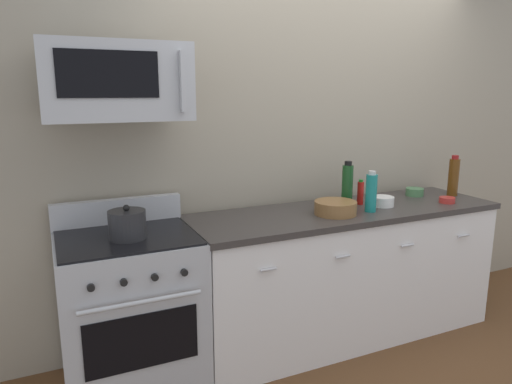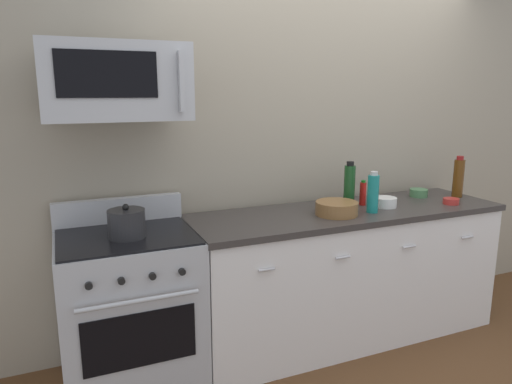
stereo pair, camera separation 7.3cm
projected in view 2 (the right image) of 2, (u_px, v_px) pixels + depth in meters
The scene contains 14 objects.
ground_plane at pixel (344, 334), 3.34m from camera, with size 6.34×6.34×0.00m, color brown.
back_wall at pixel (320, 140), 3.43m from camera, with size 5.28×0.10×2.70m, color #9E937F.
counter_unit at pixel (346, 273), 3.24m from camera, with size 2.19×0.66×0.92m.
range_oven at pixel (131, 310), 2.68m from camera, with size 0.76×0.69×1.07m.
microwave at pixel (116, 82), 2.45m from camera, with size 0.74×0.44×0.40m.
bottle_wine_green at pixel (349, 185), 3.20m from camera, with size 0.08×0.08×0.32m.
bottle_sparkling_teal at pixel (373, 193), 3.05m from camera, with size 0.07×0.07×0.27m.
bottle_wine_amber at pixel (458, 178), 3.51m from camera, with size 0.08×0.08×0.31m.
bottle_hot_sauce_red at pixel (363, 193), 3.26m from camera, with size 0.05×0.05×0.18m.
bowl_green_glaze at pixel (419, 193), 3.53m from camera, with size 0.13×0.13×0.06m.
bowl_white_ceramic at pixel (385, 202), 3.22m from camera, with size 0.16×0.16×0.07m.
bowl_wooden_salad at pixel (337, 208), 3.00m from camera, with size 0.27×0.27×0.09m.
bowl_red_small at pixel (451, 201), 3.30m from camera, with size 0.11×0.11×0.04m.
stockpot at pixel (127, 223), 2.52m from camera, with size 0.20×0.20×0.19m.
Camera 2 is at (-1.78, -2.56, 1.70)m, focal length 32.67 mm.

